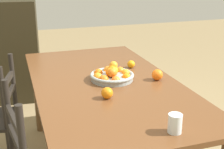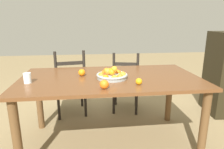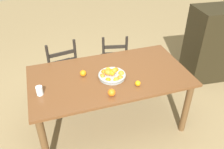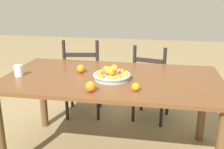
{
  "view_description": "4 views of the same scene",
  "coord_description": "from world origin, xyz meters",
  "px_view_note": "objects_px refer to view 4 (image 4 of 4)",
  "views": [
    {
      "loc": [
        -1.95,
        0.59,
        1.52
      ],
      "look_at": [
        0.01,
        -0.06,
        0.8
      ],
      "focal_mm": 49.68,
      "sensor_mm": 36.0,
      "label": 1
    },
    {
      "loc": [
        -0.22,
        -1.97,
        1.32
      ],
      "look_at": [
        0.01,
        -0.06,
        0.8
      ],
      "focal_mm": 32.07,
      "sensor_mm": 36.0,
      "label": 2
    },
    {
      "loc": [
        -0.67,
        -2.14,
        2.31
      ],
      "look_at": [
        0.01,
        -0.06,
        0.8
      ],
      "focal_mm": 37.96,
      "sensor_mm": 36.0,
      "label": 3
    },
    {
      "loc": [
        0.37,
        -2.1,
        1.46
      ],
      "look_at": [
        0.01,
        -0.06,
        0.8
      ],
      "focal_mm": 42.71,
      "sensor_mm": 36.0,
      "label": 4
    }
  ],
  "objects_px": {
    "orange_loose_1": "(136,87)",
    "orange_loose_2": "(91,87)",
    "drinking_glass": "(18,71)",
    "fruit_bowl": "(112,75)",
    "dining_table": "(112,88)",
    "chair_by_cabinet": "(151,85)",
    "orange_loose_0": "(81,69)",
    "chair_near_window": "(83,80)"
  },
  "relations": [
    {
      "from": "dining_table",
      "to": "orange_loose_1",
      "type": "height_order",
      "value": "orange_loose_1"
    },
    {
      "from": "orange_loose_0",
      "to": "chair_near_window",
      "type": "bearing_deg",
      "value": 105.29
    },
    {
      "from": "fruit_bowl",
      "to": "orange_loose_0",
      "type": "relative_size",
      "value": 4.34
    },
    {
      "from": "orange_loose_1",
      "to": "orange_loose_2",
      "type": "height_order",
      "value": "orange_loose_2"
    },
    {
      "from": "chair_by_cabinet",
      "to": "drinking_glass",
      "type": "height_order",
      "value": "chair_by_cabinet"
    },
    {
      "from": "fruit_bowl",
      "to": "orange_loose_0",
      "type": "xyz_separation_m",
      "value": [
        -0.3,
        0.13,
        -0.0
      ]
    },
    {
      "from": "dining_table",
      "to": "chair_near_window",
      "type": "bearing_deg",
      "value": 122.11
    },
    {
      "from": "orange_loose_0",
      "to": "drinking_glass",
      "type": "height_order",
      "value": "drinking_glass"
    },
    {
      "from": "chair_by_cabinet",
      "to": "dining_table",
      "type": "bearing_deg",
      "value": 80.75
    },
    {
      "from": "chair_near_window",
      "to": "fruit_bowl",
      "type": "xyz_separation_m",
      "value": [
        0.49,
        -0.82,
        0.35
      ]
    },
    {
      "from": "fruit_bowl",
      "to": "chair_near_window",
      "type": "bearing_deg",
      "value": 120.94
    },
    {
      "from": "chair_by_cabinet",
      "to": "orange_loose_0",
      "type": "bearing_deg",
      "value": 61.95
    },
    {
      "from": "orange_loose_2",
      "to": "drinking_glass",
      "type": "bearing_deg",
      "value": 160.46
    },
    {
      "from": "chair_near_window",
      "to": "drinking_glass",
      "type": "bearing_deg",
      "value": 61.55
    },
    {
      "from": "chair_near_window",
      "to": "drinking_glass",
      "type": "relative_size",
      "value": 9.82
    },
    {
      "from": "chair_near_window",
      "to": "orange_loose_0",
      "type": "relative_size",
      "value": 13.09
    },
    {
      "from": "drinking_glass",
      "to": "orange_loose_2",
      "type": "bearing_deg",
      "value": -19.54
    },
    {
      "from": "orange_loose_1",
      "to": "drinking_glass",
      "type": "relative_size",
      "value": 0.63
    },
    {
      "from": "dining_table",
      "to": "fruit_bowl",
      "type": "xyz_separation_m",
      "value": [
        0.01,
        -0.05,
        0.14
      ]
    },
    {
      "from": "orange_loose_2",
      "to": "fruit_bowl",
      "type": "bearing_deg",
      "value": 71.61
    },
    {
      "from": "fruit_bowl",
      "to": "drinking_glass",
      "type": "xyz_separation_m",
      "value": [
        -0.79,
        -0.06,
        0.01
      ]
    },
    {
      "from": "orange_loose_0",
      "to": "orange_loose_2",
      "type": "relative_size",
      "value": 0.92
    },
    {
      "from": "orange_loose_0",
      "to": "drinking_glass",
      "type": "xyz_separation_m",
      "value": [
        -0.49,
        -0.19,
        0.01
      ]
    },
    {
      "from": "orange_loose_0",
      "to": "orange_loose_2",
      "type": "distance_m",
      "value": 0.48
    },
    {
      "from": "dining_table",
      "to": "fruit_bowl",
      "type": "bearing_deg",
      "value": -78.77
    },
    {
      "from": "orange_loose_1",
      "to": "fruit_bowl",
      "type": "bearing_deg",
      "value": 133.04
    },
    {
      "from": "fruit_bowl",
      "to": "orange_loose_0",
      "type": "height_order",
      "value": "fruit_bowl"
    },
    {
      "from": "dining_table",
      "to": "chair_near_window",
      "type": "xyz_separation_m",
      "value": [
        -0.48,
        0.76,
        -0.21
      ]
    },
    {
      "from": "orange_loose_0",
      "to": "orange_loose_1",
      "type": "height_order",
      "value": "orange_loose_0"
    },
    {
      "from": "dining_table",
      "to": "fruit_bowl",
      "type": "relative_size",
      "value": 5.84
    },
    {
      "from": "chair_near_window",
      "to": "orange_loose_0",
      "type": "bearing_deg",
      "value": 96.04
    },
    {
      "from": "fruit_bowl",
      "to": "chair_by_cabinet",
      "type": "bearing_deg",
      "value": 69.85
    },
    {
      "from": "orange_loose_2",
      "to": "drinking_glass",
      "type": "xyz_separation_m",
      "value": [
        -0.69,
        0.25,
        0.01
      ]
    },
    {
      "from": "drinking_glass",
      "to": "dining_table",
      "type": "bearing_deg",
      "value": 8.22
    },
    {
      "from": "chair_near_window",
      "to": "fruit_bowl",
      "type": "distance_m",
      "value": 1.01
    },
    {
      "from": "orange_loose_0",
      "to": "drinking_glass",
      "type": "distance_m",
      "value": 0.53
    },
    {
      "from": "dining_table",
      "to": "drinking_glass",
      "type": "relative_size",
      "value": 19.02
    },
    {
      "from": "dining_table",
      "to": "fruit_bowl",
      "type": "height_order",
      "value": "fruit_bowl"
    },
    {
      "from": "fruit_bowl",
      "to": "drinking_glass",
      "type": "relative_size",
      "value": 3.26
    },
    {
      "from": "fruit_bowl",
      "to": "dining_table",
      "type": "bearing_deg",
      "value": 101.23
    },
    {
      "from": "orange_loose_1",
      "to": "orange_loose_2",
      "type": "bearing_deg",
      "value": -167.26
    },
    {
      "from": "fruit_bowl",
      "to": "orange_loose_2",
      "type": "bearing_deg",
      "value": -108.39
    }
  ]
}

